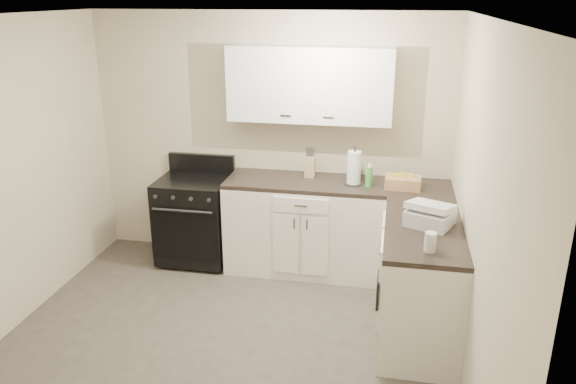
% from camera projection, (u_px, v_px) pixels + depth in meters
% --- Properties ---
extents(floor, '(3.60, 3.60, 0.00)m').
position_uv_depth(floor, '(222.00, 350.00, 4.41)').
color(floor, '#473F38').
rests_on(floor, ground).
extents(ceiling, '(3.60, 3.60, 0.00)m').
position_uv_depth(ceiling, '(206.00, 17.00, 3.57)').
color(ceiling, white).
rests_on(ceiling, wall_back).
extents(wall_back, '(3.60, 0.00, 3.60)m').
position_uv_depth(wall_back, '(270.00, 140.00, 5.66)').
color(wall_back, beige).
rests_on(wall_back, ground).
extents(wall_right, '(0.00, 3.60, 3.60)m').
position_uv_depth(wall_right, '(478.00, 219.00, 3.67)').
color(wall_right, beige).
rests_on(wall_right, ground).
extents(wall_front, '(3.60, 0.00, 3.60)m').
position_uv_depth(wall_front, '(81.00, 350.00, 2.32)').
color(wall_front, beige).
rests_on(wall_front, ground).
extents(base_cabinets_back, '(1.55, 0.60, 0.90)m').
position_uv_depth(base_cabinets_back, '(306.00, 227.00, 5.57)').
color(base_cabinets_back, silver).
rests_on(base_cabinets_back, floor).
extents(base_cabinets_right, '(0.60, 1.90, 0.90)m').
position_uv_depth(base_cabinets_right, '(418.00, 266.00, 4.78)').
color(base_cabinets_right, silver).
rests_on(base_cabinets_right, floor).
extents(countertop_back, '(1.55, 0.60, 0.04)m').
position_uv_depth(countertop_back, '(306.00, 183.00, 5.41)').
color(countertop_back, black).
rests_on(countertop_back, base_cabinets_back).
extents(countertop_right, '(0.60, 1.90, 0.04)m').
position_uv_depth(countertop_right, '(423.00, 215.00, 4.62)').
color(countertop_right, black).
rests_on(countertop_right, base_cabinets_right).
extents(upper_cabinets, '(1.55, 0.30, 0.70)m').
position_uv_depth(upper_cabinets, '(310.00, 84.00, 5.24)').
color(upper_cabinets, white).
rests_on(upper_cabinets, wall_back).
extents(stove, '(0.70, 0.60, 0.85)m').
position_uv_depth(stove, '(195.00, 219.00, 5.75)').
color(stove, black).
rests_on(stove, floor).
extents(knife_block, '(0.10, 0.09, 0.21)m').
position_uv_depth(knife_block, '(310.00, 167.00, 5.48)').
color(knife_block, tan).
rests_on(knife_block, countertop_back).
extents(paper_towel, '(0.15, 0.15, 0.32)m').
position_uv_depth(paper_towel, '(354.00, 168.00, 5.26)').
color(paper_towel, white).
rests_on(paper_towel, countertop_back).
extents(soap_bottle, '(0.07, 0.07, 0.19)m').
position_uv_depth(soap_bottle, '(369.00, 177.00, 5.21)').
color(soap_bottle, green).
rests_on(soap_bottle, countertop_back).
extents(picture_frame, '(0.11, 0.06, 0.13)m').
position_uv_depth(picture_frame, '(355.00, 170.00, 5.53)').
color(picture_frame, black).
rests_on(picture_frame, countertop_back).
extents(wicker_basket, '(0.33, 0.23, 0.11)m').
position_uv_depth(wicker_basket, '(403.00, 183.00, 5.18)').
color(wicker_basket, tan).
rests_on(wicker_basket, countertop_right).
extents(countertop_grill, '(0.42, 0.41, 0.12)m').
position_uv_depth(countertop_grill, '(430.00, 217.00, 4.36)').
color(countertop_grill, white).
rests_on(countertop_grill, countertop_right).
extents(glass_jar, '(0.10, 0.10, 0.14)m').
position_uv_depth(glass_jar, '(430.00, 242.00, 3.91)').
color(glass_jar, silver).
rests_on(glass_jar, countertop_right).
extents(oven_mitt_near, '(0.02, 0.14, 0.24)m').
position_uv_depth(oven_mitt_near, '(378.00, 294.00, 4.40)').
color(oven_mitt_near, black).
rests_on(oven_mitt_near, base_cabinets_right).
extents(oven_mitt_far, '(0.02, 0.14, 0.24)m').
position_uv_depth(oven_mitt_far, '(378.00, 286.00, 4.48)').
color(oven_mitt_far, black).
rests_on(oven_mitt_far, base_cabinets_right).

